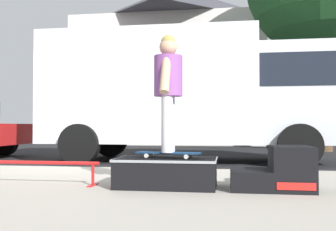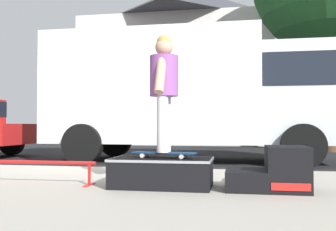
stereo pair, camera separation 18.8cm
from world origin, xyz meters
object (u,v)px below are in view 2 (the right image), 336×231
Objects in this scene: kicker_ramp at (274,172)px; grind_rail at (37,166)px; skateboard at (164,153)px; box_truck at (194,91)px; skater_kid at (164,83)px; skate_box at (162,171)px.

grind_rail is at bearing -179.66° from kicker_ramp.
skateboard reaches higher than grind_rail.
skateboard is 4.87m from box_truck.
skater_kid is 4.73m from box_truck.
grind_rail is at bearing -179.38° from skate_box.
skateboard reaches higher than skate_box.
grind_rail is (-1.62, -0.02, 0.04)m from skate_box.
skate_box is 0.84× the size of skater_kid.
grind_rail is 1.95× the size of skateboard.
skateboard is (0.01, 0.05, 0.22)m from skate_box.
kicker_ramp is at bearing -0.02° from skate_box.
box_truck is at bearing 91.87° from skater_kid.
skateboard is (-1.29, 0.05, 0.20)m from kicker_ramp.
skate_box is 1.31× the size of kicker_ramp.
kicker_ramp is 2.92m from grind_rail.
skateboard is 0.12× the size of box_truck.
kicker_ramp is at bearing -2.15° from skateboard.
skater_kid is (-1.29, 0.05, 1.05)m from kicker_ramp.
kicker_ramp is 0.13× the size of box_truck.
skater_kid reaches higher than kicker_ramp.
skate_box is 0.77× the size of grind_rail.
box_truck reaches higher than skateboard.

